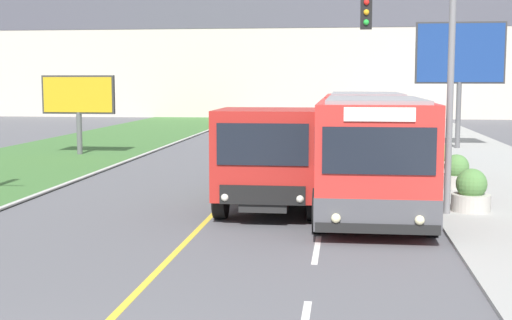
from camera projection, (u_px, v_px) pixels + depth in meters
city_bus at (369, 147)px, 20.01m from camera, size 2.73×11.66×2.96m
dump_truck at (271, 160)px, 18.16m from camera, size 2.57×6.45×2.67m
car_distant at (360, 133)px, 35.85m from camera, size 1.80×4.30×1.45m
traffic_light_mast at (424, 67)px, 17.34m from camera, size 2.28×0.32×5.81m
billboard_large at (460, 57)px, 34.01m from camera, size 4.20×0.24×6.11m
billboard_small at (78, 98)px, 31.85m from camera, size 3.33×0.24×3.56m
planter_round_near at (471, 193)px, 17.95m from camera, size 0.97×0.97×1.08m
planter_round_second at (456, 173)px, 21.73m from camera, size 0.94×0.94×1.04m
planter_round_third at (438, 159)px, 25.54m from camera, size 0.98×0.98×1.07m
planter_round_far at (424, 148)px, 29.35m from camera, size 1.01×1.01×1.14m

